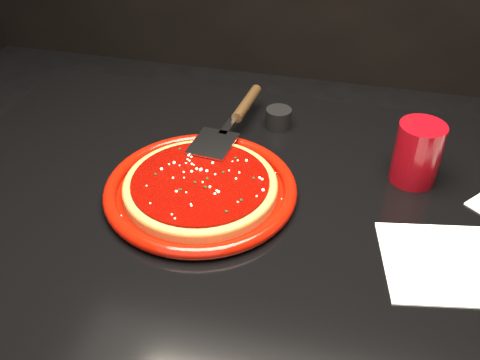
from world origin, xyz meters
The scene contains 11 objects.
table centered at (0.00, 0.00, 0.38)m, with size 1.20×0.80×0.75m, color black.
plate centered at (-0.12, 0.02, 0.76)m, with size 0.32×0.32×0.02m, color #720903.
pizza_crust centered at (-0.12, 0.02, 0.77)m, with size 0.26×0.26×0.01m, color #93592A.
pizza_crust_rim centered at (-0.12, 0.02, 0.77)m, with size 0.26×0.26×0.02m, color #93592A.
pizza_sauce centered at (-0.12, 0.02, 0.78)m, with size 0.23×0.23×0.01m, color #6B0400.
parmesan_dusting centered at (-0.12, 0.02, 0.78)m, with size 0.22×0.22×0.01m, color #FFF2CA, non-canonical shape.
basil_flecks centered at (-0.12, 0.02, 0.78)m, with size 0.20×0.20×0.00m, color black, non-canonical shape.
pizza_server centered at (-0.12, 0.20, 0.79)m, with size 0.09×0.31×0.02m, color silver, non-canonical shape.
cup centered at (0.22, 0.15, 0.80)m, with size 0.08×0.08×0.11m, color maroon.
napkin_a centered at (0.26, -0.05, 0.75)m, with size 0.16×0.16×0.00m, color silver.
ramekin centered at (-0.04, 0.27, 0.77)m, with size 0.05×0.05×0.04m, color black.
Camera 1 is at (0.11, -0.64, 1.31)m, focal length 40.00 mm.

